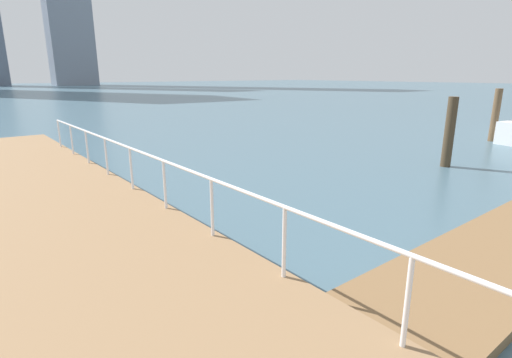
{
  "coord_description": "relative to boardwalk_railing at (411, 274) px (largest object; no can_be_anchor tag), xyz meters",
  "views": [
    {
      "loc": [
        -6.59,
        9.0,
        3.2
      ],
      "look_at": [
        -1.67,
        15.2,
        1.07
      ],
      "focal_mm": 27.41,
      "sensor_mm": 36.0,
      "label": 1
    }
  ],
  "objects": [
    {
      "name": "boardwalk_railing",
      "position": [
        0.0,
        0.0,
        0.0
      ],
      "size": [
        0.06,
        30.18,
        1.08
      ],
      "color": "white",
      "rests_on": "boardwalk"
    },
    {
      "name": "dock_piling_2",
      "position": [
        10.35,
        4.66,
        -0.03
      ],
      "size": [
        0.34,
        0.34,
        2.45
      ],
      "primitive_type": "cylinder",
      "color": "#473826",
      "rests_on": "ground_plane"
    },
    {
      "name": "dock_piling_0",
      "position": [
        17.55,
        5.94,
        0.01
      ],
      "size": [
        0.34,
        0.34,
        2.54
      ],
      "primitive_type": "cylinder",
      "color": "brown",
      "rests_on": "ground_plane"
    },
    {
      "name": "ground_plane",
      "position": [
        3.15,
        9.18,
        -1.25
      ],
      "size": [
        300.0,
        300.0,
        0.0
      ],
      "primitive_type": "plane",
      "color": "#476675"
    }
  ]
}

